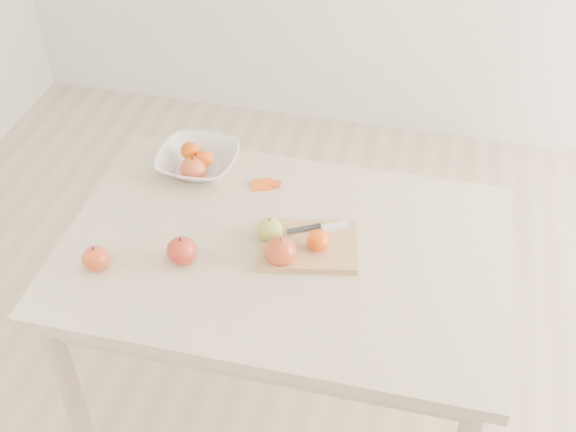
# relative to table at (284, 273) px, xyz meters

# --- Properties ---
(ground) EXTENTS (3.50, 3.50, 0.00)m
(ground) POSITION_rel_table_xyz_m (0.00, 0.00, -0.65)
(ground) COLOR #C6B293
(ground) RESTS_ON ground
(table) EXTENTS (1.20, 0.80, 0.75)m
(table) POSITION_rel_table_xyz_m (0.00, 0.00, 0.00)
(table) COLOR beige
(table) RESTS_ON ground
(cutting_board) EXTENTS (0.30, 0.24, 0.02)m
(cutting_board) POSITION_rel_table_xyz_m (0.06, 0.01, 0.11)
(cutting_board) COLOR tan
(cutting_board) RESTS_ON table
(board_tangerine) EXTENTS (0.06, 0.06, 0.05)m
(board_tangerine) POSITION_rel_table_xyz_m (0.09, 0.00, 0.14)
(board_tangerine) COLOR #E24E07
(board_tangerine) RESTS_ON cutting_board
(fruit_bowl) EXTENTS (0.24, 0.24, 0.06)m
(fruit_bowl) POSITION_rel_table_xyz_m (-0.34, 0.28, 0.13)
(fruit_bowl) COLOR silver
(fruit_bowl) RESTS_ON table
(bowl_tangerine_near) EXTENTS (0.06, 0.06, 0.05)m
(bowl_tangerine_near) POSITION_rel_table_xyz_m (-0.36, 0.29, 0.16)
(bowl_tangerine_near) COLOR #C75C07
(bowl_tangerine_near) RESTS_ON fruit_bowl
(bowl_tangerine_far) EXTENTS (0.05, 0.05, 0.05)m
(bowl_tangerine_far) POSITION_rel_table_xyz_m (-0.31, 0.26, 0.15)
(bowl_tangerine_far) COLOR #D64607
(bowl_tangerine_far) RESTS_ON fruit_bowl
(orange_peel_a) EXTENTS (0.07, 0.06, 0.01)m
(orange_peel_a) POSITION_rel_table_xyz_m (-0.12, 0.24, 0.10)
(orange_peel_a) COLOR #D7520F
(orange_peel_a) RESTS_ON table
(orange_peel_b) EXTENTS (0.05, 0.04, 0.01)m
(orange_peel_b) POSITION_rel_table_xyz_m (-0.09, 0.26, 0.10)
(orange_peel_b) COLOR #CF470E
(orange_peel_b) RESTS_ON table
(paring_knife) EXTENTS (0.16, 0.08, 0.01)m
(paring_knife) POSITION_rel_table_xyz_m (0.11, 0.08, 0.12)
(paring_knife) COLOR white
(paring_knife) RESTS_ON cutting_board
(apple_green) EXTENTS (0.07, 0.07, 0.07)m
(apple_green) POSITION_rel_table_xyz_m (-0.04, 0.02, 0.13)
(apple_green) COLOR olive
(apple_green) RESTS_ON table
(apple_red_e) EXTENTS (0.09, 0.09, 0.08)m
(apple_red_e) POSITION_rel_table_xyz_m (0.01, -0.06, 0.14)
(apple_red_e) COLOR maroon
(apple_red_e) RESTS_ON table
(apple_red_b) EXTENTS (0.08, 0.08, 0.07)m
(apple_red_b) POSITION_rel_table_xyz_m (-0.25, -0.11, 0.14)
(apple_red_b) COLOR maroon
(apple_red_b) RESTS_ON table
(apple_red_d) EXTENTS (0.07, 0.07, 0.06)m
(apple_red_d) POSITION_rel_table_xyz_m (-0.46, -0.19, 0.13)
(apple_red_d) COLOR #A4281D
(apple_red_d) RESTS_ON table
(apple_red_a) EXTENTS (0.08, 0.08, 0.07)m
(apple_red_a) POSITION_rel_table_xyz_m (-0.33, 0.23, 0.14)
(apple_red_a) COLOR maroon
(apple_red_a) RESTS_ON table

